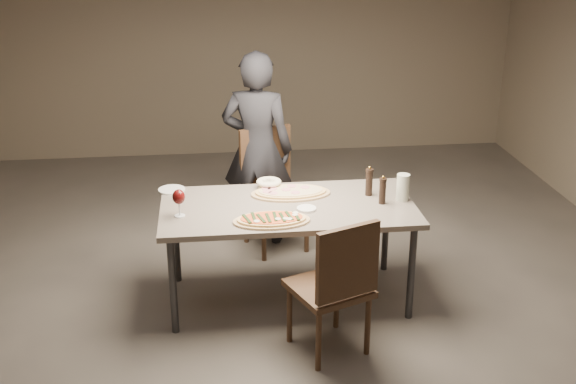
{
  "coord_description": "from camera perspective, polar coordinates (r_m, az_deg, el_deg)",
  "views": [
    {
      "loc": [
        -0.54,
        -4.69,
        2.71
      ],
      "look_at": [
        0.0,
        0.0,
        0.85
      ],
      "focal_mm": 45.0,
      "sensor_mm": 36.0,
      "label": 1
    }
  ],
  "objects": [
    {
      "name": "ham_pizza",
      "position": [
        5.3,
        0.21,
        -0.03
      ],
      "size": [
        0.59,
        0.32,
        0.04
      ],
      "rotation": [
        0.0,
        0.0,
        0.21
      ],
      "color": "tan",
      "rests_on": "dining_table"
    },
    {
      "name": "oil_dish",
      "position": [
        5.03,
        1.47,
        -1.32
      ],
      "size": [
        0.14,
        0.14,
        0.02
      ],
      "rotation": [
        0.0,
        0.0,
        0.19
      ],
      "color": "white",
      "rests_on": "dining_table"
    },
    {
      "name": "dining_table",
      "position": [
        5.14,
        0.0,
        -1.63
      ],
      "size": [
        1.8,
        0.9,
        0.75
      ],
      "color": "slate",
      "rests_on": "ground"
    },
    {
      "name": "side_plate",
      "position": [
        5.44,
        -9.18,
        0.18
      ],
      "size": [
        0.2,
        0.2,
        0.01
      ],
      "rotation": [
        0.0,
        0.0,
        0.17
      ],
      "color": "white",
      "rests_on": "dining_table"
    },
    {
      "name": "wine_glass",
      "position": [
        4.93,
        -8.63,
        -0.45
      ],
      "size": [
        0.09,
        0.09,
        0.2
      ],
      "rotation": [
        0.0,
        0.0,
        -0.07
      ],
      "color": "silver",
      "rests_on": "dining_table"
    },
    {
      "name": "chair_near",
      "position": [
        4.56,
        3.87,
        -7.06
      ],
      "size": [
        0.59,
        0.59,
        0.96
      ],
      "rotation": [
        0.0,
        0.0,
        0.39
      ],
      "color": "#3D281A",
      "rests_on": "ground"
    },
    {
      "name": "carafe",
      "position": [
        5.23,
        9.06,
        0.37
      ],
      "size": [
        0.09,
        0.09,
        0.2
      ],
      "rotation": [
        0.0,
        0.0,
        -0.41
      ],
      "color": "silver",
      "rests_on": "dining_table"
    },
    {
      "name": "zucchini_pizza",
      "position": [
        4.84,
        -1.27,
        -2.2
      ],
      "size": [
        0.52,
        0.29,
        0.05
      ],
      "rotation": [
        0.0,
        0.0,
        -0.28
      ],
      "color": "tan",
      "rests_on": "dining_table"
    },
    {
      "name": "bread_basket",
      "position": [
        5.4,
        -1.52,
        0.67
      ],
      "size": [
        0.19,
        0.19,
        0.07
      ],
      "rotation": [
        0.0,
        0.0,
        0.11
      ],
      "color": "beige",
      "rests_on": "dining_table"
    },
    {
      "name": "room",
      "position": [
        4.9,
        0.0,
        5.99
      ],
      "size": [
        7.0,
        7.0,
        7.0
      ],
      "color": "#58524C",
      "rests_on": "ground"
    },
    {
      "name": "chair_far",
      "position": [
        6.08,
        -1.35,
        0.83
      ],
      "size": [
        0.6,
        0.6,
        1.01
      ],
      "rotation": [
        0.0,
        0.0,
        3.46
      ],
      "color": "#3D281A",
      "rests_on": "ground"
    },
    {
      "name": "pepper_mill_right",
      "position": [
        5.15,
        7.48,
        0.13
      ],
      "size": [
        0.05,
        0.05,
        0.21
      ],
      "rotation": [
        0.0,
        0.0,
        -0.25
      ],
      "color": "black",
      "rests_on": "dining_table"
    },
    {
      "name": "pepper_mill_left",
      "position": [
        5.29,
        6.43,
        0.83
      ],
      "size": [
        0.06,
        0.06,
        0.22
      ],
      "rotation": [
        0.0,
        0.0,
        0.36
      ],
      "color": "black",
      "rests_on": "dining_table"
    },
    {
      "name": "diner",
      "position": [
        6.08,
        -2.46,
        3.45
      ],
      "size": [
        0.69,
        0.56,
        1.66
      ],
      "primitive_type": "imported",
      "rotation": [
        0.0,
        0.0,
        2.84
      ],
      "color": "black",
      "rests_on": "ground"
    }
  ]
}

